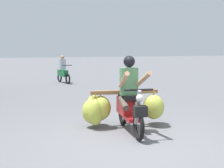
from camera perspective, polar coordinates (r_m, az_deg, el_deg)
name	(u,v)px	position (r m, az deg, el deg)	size (l,w,h in m)	color
ground_plane	(134,145)	(5.66, 4.15, -11.17)	(120.00, 120.00, 0.00)	slate
motorbike_main_loaded	(122,106)	(6.69, 1.91, -4.02)	(1.93, 1.87, 1.58)	black
motorbike_distant_ahead_right	(63,72)	(15.88, -9.04, 2.25)	(0.54, 1.61, 1.40)	black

